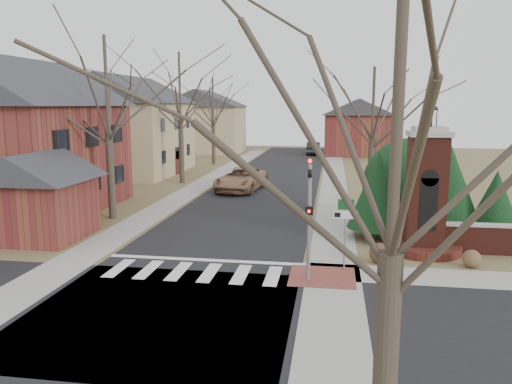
% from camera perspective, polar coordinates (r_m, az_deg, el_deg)
% --- Properties ---
extents(ground, '(120.00, 120.00, 0.00)m').
position_cam_1_polar(ground, '(18.49, -7.77, -9.88)').
color(ground, brown).
rests_on(ground, ground).
extents(main_street, '(8.00, 70.00, 0.01)m').
position_cam_1_polar(main_street, '(39.48, 1.32, 0.84)').
color(main_street, black).
rests_on(main_street, ground).
extents(cross_street, '(120.00, 8.00, 0.01)m').
position_cam_1_polar(cross_street, '(15.84, -10.93, -13.43)').
color(cross_street, black).
rests_on(cross_street, ground).
extents(crosswalk_zone, '(8.00, 2.20, 0.02)m').
position_cam_1_polar(crosswalk_zone, '(19.21, -7.08, -9.07)').
color(crosswalk_zone, silver).
rests_on(crosswalk_zone, ground).
extents(stop_bar, '(8.00, 0.35, 0.02)m').
position_cam_1_polar(stop_bar, '(20.58, -5.94, -7.74)').
color(stop_bar, silver).
rests_on(stop_bar, ground).
extents(sidewalk_right_main, '(2.00, 60.00, 0.02)m').
position_cam_1_polar(sidewalk_right_main, '(39.15, 8.89, 0.65)').
color(sidewalk_right_main, gray).
rests_on(sidewalk_right_main, ground).
extents(sidewalk_left, '(2.00, 60.00, 0.02)m').
position_cam_1_polar(sidewalk_left, '(40.48, -6.00, 1.02)').
color(sidewalk_left, gray).
rests_on(sidewalk_left, ground).
extents(curb_apron, '(2.40, 2.40, 0.02)m').
position_cam_1_polar(curb_apron, '(18.72, 7.58, -9.59)').
color(curb_apron, brown).
rests_on(curb_apron, ground).
extents(traffic_signal_pole, '(0.28, 0.41, 4.50)m').
position_cam_1_polar(traffic_signal_pole, '(17.62, 6.11, -2.08)').
color(traffic_signal_pole, slate).
rests_on(traffic_signal_pole, ground).
extents(sign_post, '(0.90, 0.07, 2.75)m').
position_cam_1_polar(sign_post, '(19.13, 10.16, -3.18)').
color(sign_post, slate).
rests_on(sign_post, ground).
extents(brick_gate_monument, '(3.20, 3.20, 6.47)m').
position_cam_1_polar(brick_gate_monument, '(22.37, 18.77, -1.10)').
color(brick_gate_monument, '#522018').
rests_on(brick_gate_monument, ground).
extents(house_brick_left, '(9.80, 11.80, 9.42)m').
position_cam_1_polar(house_brick_left, '(32.24, -25.47, 6.16)').
color(house_brick_left, brown).
rests_on(house_brick_left, ground).
extents(house_stucco_left, '(9.80, 12.80, 9.28)m').
position_cam_1_polar(house_stucco_left, '(47.46, -14.36, 7.63)').
color(house_stucco_left, tan).
rests_on(house_stucco_left, ground).
extents(garage_left, '(4.80, 4.80, 4.29)m').
position_cam_1_polar(garage_left, '(25.45, -23.60, 0.04)').
color(garage_left, brown).
rests_on(garage_left, ground).
extents(house_distant_left, '(10.80, 8.80, 8.53)m').
position_cam_1_polar(house_distant_left, '(66.90, -6.04, 8.16)').
color(house_distant_left, tan).
rests_on(house_distant_left, ground).
extents(house_distant_right, '(8.80, 8.80, 7.30)m').
position_cam_1_polar(house_distant_right, '(64.76, 11.49, 7.43)').
color(house_distant_right, brown).
rests_on(house_distant_right, ground).
extents(evergreen_near, '(2.80, 2.80, 4.10)m').
position_cam_1_polar(evergreen_near, '(24.07, 13.76, 0.22)').
color(evergreen_near, '#473D33').
rests_on(evergreen_near, ground).
extents(evergreen_mid, '(3.40, 3.40, 4.70)m').
position_cam_1_polar(evergreen_mid, '(25.70, 20.91, 1.13)').
color(evergreen_mid, '#473D33').
rests_on(evergreen_mid, ground).
extents(evergreen_far, '(2.40, 2.40, 3.30)m').
position_cam_1_polar(evergreen_far, '(25.35, 25.70, -0.92)').
color(evergreen_far, '#473D33').
rests_on(evergreen_far, ground).
extents(evergreen_mass, '(4.80, 4.80, 4.80)m').
position_cam_1_polar(evergreen_mass, '(26.72, 17.17, 1.22)').
color(evergreen_mass, black).
rests_on(evergreen_mass, ground).
extents(bare_tree_0, '(8.05, 8.05, 11.15)m').
position_cam_1_polar(bare_tree_0, '(28.39, -16.78, 12.46)').
color(bare_tree_0, '#473D33').
rests_on(bare_tree_0, ground).
extents(bare_tree_1, '(8.40, 8.40, 11.64)m').
position_cam_1_polar(bare_tree_1, '(40.53, -8.73, 12.35)').
color(bare_tree_1, '#473D33').
rests_on(bare_tree_1, ground).
extents(bare_tree_2, '(7.35, 7.35, 10.19)m').
position_cam_1_polar(bare_tree_2, '(53.17, -4.95, 10.73)').
color(bare_tree_2, '#473D33').
rests_on(bare_tree_2, ground).
extents(bare_tree_3, '(7.00, 7.00, 9.70)m').
position_cam_1_polar(bare_tree_3, '(32.74, 13.29, 10.45)').
color(bare_tree_3, '#473D33').
rests_on(bare_tree_3, ground).
extents(bare_tree_4, '(6.65, 6.65, 9.21)m').
position_cam_1_polar(bare_tree_4, '(7.71, 15.98, 10.44)').
color(bare_tree_4, '#473D33').
rests_on(bare_tree_4, ground).
extents(pickup_truck, '(3.53, 6.31, 1.67)m').
position_cam_1_polar(pickup_truck, '(36.79, -1.73, 1.47)').
color(pickup_truck, '#9E7456').
rests_on(pickup_truck, ground).
extents(distant_car, '(1.83, 4.83, 1.57)m').
position_cam_1_polar(distant_car, '(64.37, 6.55, 5.00)').
color(distant_car, '#2D3033').
rests_on(distant_car, ground).
extents(dry_shrub_left, '(0.83, 0.83, 0.83)m').
position_cam_1_polar(dry_shrub_left, '(20.59, 13.95, -6.80)').
color(dry_shrub_left, '#4E3624').
rests_on(dry_shrub_left, ground).
extents(dry_shrub_right, '(0.71, 0.71, 0.71)m').
position_cam_1_polar(dry_shrub_right, '(21.22, 23.42, -7.01)').
color(dry_shrub_right, brown).
rests_on(dry_shrub_right, ground).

